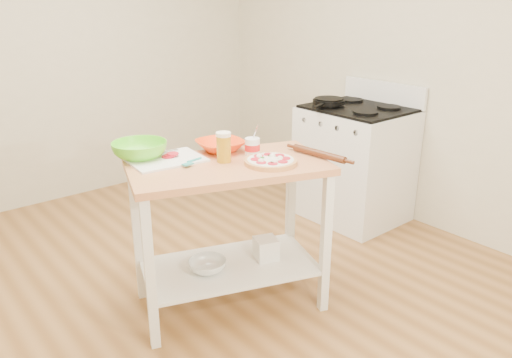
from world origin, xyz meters
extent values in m
cube|color=olive|center=(0.00, 0.00, -0.01)|extent=(4.00, 4.50, 0.02)
cube|color=beige|center=(0.00, 2.26, 1.35)|extent=(4.00, 0.02, 2.70)
cube|color=beige|center=(2.01, 0.00, 1.35)|extent=(0.02, 4.50, 2.70)
cube|color=tan|center=(0.08, -0.12, 0.88)|extent=(1.22, 0.93, 0.04)
cube|color=white|center=(0.08, -0.12, 0.25)|extent=(1.13, 0.84, 0.02)
cube|color=white|center=(-0.47, -0.19, 0.43)|extent=(0.06, 0.06, 0.86)
cube|color=white|center=(-0.31, 0.29, 0.43)|extent=(0.06, 0.06, 0.86)
cube|color=white|center=(0.46, -0.52, 0.43)|extent=(0.06, 0.06, 0.86)
cube|color=white|center=(0.63, -0.05, 0.43)|extent=(0.06, 0.06, 0.86)
cube|color=white|center=(1.65, 0.26, 0.46)|extent=(0.68, 0.80, 0.92)
cube|color=black|center=(1.65, 0.26, 0.93)|extent=(0.64, 0.76, 0.02)
cube|color=white|center=(1.97, 0.27, 1.02)|extent=(0.04, 0.79, 0.18)
cylinder|color=black|center=(1.51, 0.45, 0.98)|extent=(0.26, 0.26, 0.03)
cube|color=black|center=(1.33, 0.38, 0.98)|extent=(0.16, 0.08, 0.02)
cylinder|color=#E4A461|center=(0.25, -0.28, 0.91)|extent=(0.29, 0.29, 0.02)
cylinder|color=#E4A461|center=(0.25, -0.28, 0.92)|extent=(0.29, 0.29, 0.01)
cylinder|color=white|center=(0.25, -0.28, 0.92)|extent=(0.26, 0.26, 0.01)
cylinder|color=red|center=(0.34, -0.26, 0.93)|extent=(0.06, 0.06, 0.01)
cylinder|color=red|center=(0.30, -0.21, 0.93)|extent=(0.06, 0.06, 0.01)
cylinder|color=red|center=(0.24, -0.19, 0.93)|extent=(0.06, 0.06, 0.01)
cylinder|color=red|center=(0.18, -0.23, 0.93)|extent=(0.06, 0.06, 0.01)
cylinder|color=red|center=(0.17, -0.29, 0.93)|extent=(0.06, 0.06, 0.01)
cylinder|color=red|center=(0.21, -0.35, 0.93)|extent=(0.06, 0.06, 0.01)
cylinder|color=red|center=(0.27, -0.36, 0.93)|extent=(0.06, 0.06, 0.01)
cylinder|color=red|center=(0.32, -0.32, 0.93)|extent=(0.06, 0.06, 0.01)
sphere|color=white|center=(0.30, -0.24, 0.93)|extent=(0.04, 0.04, 0.04)
sphere|color=white|center=(0.23, -0.21, 0.93)|extent=(0.04, 0.04, 0.04)
sphere|color=white|center=(0.19, -0.28, 0.93)|extent=(0.04, 0.04, 0.04)
sphere|color=white|center=(0.24, -0.33, 0.93)|extent=(0.04, 0.04, 0.04)
sphere|color=white|center=(0.30, -0.31, 0.93)|extent=(0.04, 0.04, 0.04)
plane|color=#256218|center=(0.32, -0.28, 0.93)|extent=(0.03, 0.03, 0.00)
plane|color=#256218|center=(0.29, -0.23, 0.93)|extent=(0.03, 0.03, 0.00)
plane|color=#256218|center=(0.23, -0.23, 0.93)|extent=(0.03, 0.03, 0.00)
plane|color=#256218|center=(0.19, -0.27, 0.93)|extent=(0.03, 0.03, 0.00)
plane|color=#256218|center=(0.22, -0.33, 0.93)|extent=(0.03, 0.03, 0.00)
cube|color=white|center=(-0.16, 0.14, 0.91)|extent=(0.43, 0.34, 0.01)
cube|color=#F4EACC|center=(-0.27, 0.22, 0.92)|extent=(0.03, 0.03, 0.02)
cube|color=#F4EACC|center=(-0.24, 0.22, 0.92)|extent=(0.03, 0.03, 0.02)
cube|color=#F4EACC|center=(-0.20, 0.21, 0.92)|extent=(0.03, 0.03, 0.02)
cube|color=#F4EACC|center=(-0.27, 0.26, 0.92)|extent=(0.03, 0.03, 0.02)
cube|color=#F4EACC|center=(-0.23, 0.25, 0.92)|extent=(0.03, 0.03, 0.02)
cube|color=#F4EACC|center=(-0.20, 0.25, 0.92)|extent=(0.03, 0.03, 0.02)
cylinder|color=red|center=(-0.14, 0.16, 0.92)|extent=(0.07, 0.07, 0.01)
cylinder|color=red|center=(-0.12, 0.15, 0.92)|extent=(0.07, 0.07, 0.01)
cylinder|color=red|center=(-0.11, 0.15, 0.93)|extent=(0.07, 0.07, 0.01)
cube|color=teal|center=(-0.12, -0.03, 0.92)|extent=(0.06, 0.04, 0.01)
cylinder|color=teal|center=(-0.06, 0.01, 0.92)|extent=(0.10, 0.03, 0.01)
cube|color=silver|center=(-0.11, 0.25, 0.91)|extent=(0.18, 0.04, 0.00)
cube|color=black|center=(-0.24, 0.25, 0.92)|extent=(0.10, 0.03, 0.01)
imported|color=#FF4612|center=(0.18, 0.10, 0.93)|extent=(0.30, 0.30, 0.07)
imported|color=#60DB27|center=(-0.25, 0.27, 0.95)|extent=(0.42, 0.42, 0.10)
cylinder|color=#BF8A14|center=(0.08, -0.08, 0.97)|extent=(0.08, 0.08, 0.15)
cylinder|color=white|center=(0.08, -0.08, 1.06)|extent=(0.08, 0.08, 0.02)
cylinder|color=white|center=(0.27, -0.10, 0.95)|extent=(0.09, 0.09, 0.11)
cylinder|color=red|center=(0.27, -0.10, 0.95)|extent=(0.09, 0.09, 0.04)
cylinder|color=silver|center=(0.29, -0.10, 1.03)|extent=(0.01, 0.06, 0.11)
cylinder|color=#522712|center=(0.54, -0.37, 0.92)|extent=(0.07, 0.36, 0.04)
imported|color=silver|center=(-0.06, -0.09, 0.29)|extent=(0.23, 0.23, 0.07)
cube|color=white|center=(0.30, -0.19, 0.33)|extent=(0.17, 0.17, 0.13)
camera|label=1|loc=(-1.47, -2.23, 1.77)|focal=35.00mm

